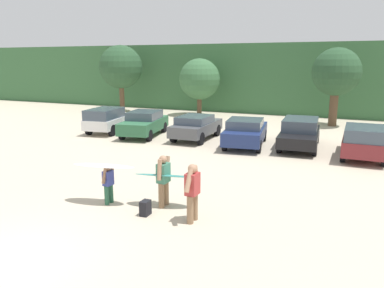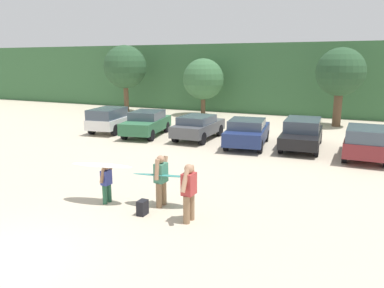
# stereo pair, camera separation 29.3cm
# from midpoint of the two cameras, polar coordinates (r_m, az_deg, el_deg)

# --- Properties ---
(ground_plane) EXTENTS (120.00, 120.00, 0.00)m
(ground_plane) POSITION_cam_midpoint_polar(r_m,az_deg,el_deg) (9.97, -27.25, -15.91)
(ground_plane) COLOR beige
(hillside_ridge) EXTENTS (108.00, 12.00, 6.00)m
(hillside_ridge) POSITION_cam_midpoint_polar(r_m,az_deg,el_deg) (38.59, 12.86, 9.95)
(hillside_ridge) COLOR #38663D
(hillside_ridge) RESTS_ON ground_plane
(tree_center_left) EXTENTS (3.79, 3.79, 5.90)m
(tree_center_left) POSITION_cam_midpoint_polar(r_m,az_deg,el_deg) (34.48, -11.02, 11.39)
(tree_center_left) COLOR brown
(tree_center_left) RESTS_ON ground_plane
(tree_far_left) EXTENTS (3.40, 3.40, 4.74)m
(tree_far_left) POSITION_cam_midpoint_polar(r_m,az_deg,el_deg) (31.65, 0.87, 9.81)
(tree_far_left) COLOR brown
(tree_far_left) RESTS_ON ground_plane
(tree_far_right) EXTENTS (3.31, 3.31, 5.44)m
(tree_far_right) POSITION_cam_midpoint_polar(r_m,az_deg,el_deg) (28.10, 20.80, 10.12)
(tree_far_right) COLOR brown
(tree_far_right) RESTS_ON ground_plane
(parked_car_white) EXTENTS (2.33, 4.51, 1.60)m
(parked_car_white) POSITION_cam_midpoint_polar(r_m,az_deg,el_deg) (24.84, -12.86, 3.72)
(parked_car_white) COLOR white
(parked_car_white) RESTS_ON ground_plane
(parked_car_forest_green) EXTENTS (2.57, 4.54, 1.51)m
(parked_car_forest_green) POSITION_cam_midpoint_polar(r_m,az_deg,el_deg) (23.21, -7.65, 3.19)
(parked_car_forest_green) COLOR #2D6642
(parked_car_forest_green) RESTS_ON ground_plane
(parked_car_dark_gray) EXTENTS (1.87, 4.19, 1.42)m
(parked_car_dark_gray) POSITION_cam_midpoint_polar(r_m,az_deg,el_deg) (21.97, 0.24, 2.70)
(parked_car_dark_gray) COLOR #4C4F54
(parked_car_dark_gray) RESTS_ON ground_plane
(parked_car_navy) EXTENTS (2.50, 4.68, 1.50)m
(parked_car_navy) POSITION_cam_midpoint_polar(r_m,az_deg,el_deg) (20.42, 7.74, 1.87)
(parked_car_navy) COLOR navy
(parked_car_navy) RESTS_ON ground_plane
(parked_car_black) EXTENTS (2.14, 4.86, 1.53)m
(parked_car_black) POSITION_cam_midpoint_polar(r_m,az_deg,el_deg) (20.66, 15.69, 1.72)
(parked_car_black) COLOR black
(parked_car_black) RESTS_ON ground_plane
(parked_car_maroon) EXTENTS (1.94, 4.27, 1.59)m
(parked_car_maroon) POSITION_cam_midpoint_polar(r_m,az_deg,el_deg) (19.36, 24.31, 0.47)
(parked_car_maroon) COLOR maroon
(parked_car_maroon) RESTS_ON ground_plane
(person_adult) EXTENTS (0.32, 0.72, 1.66)m
(person_adult) POSITION_cam_midpoint_polar(r_m,az_deg,el_deg) (11.82, -5.08, -5.15)
(person_adult) COLOR #8C6B4C
(person_adult) RESTS_ON ground_plane
(person_child) EXTENTS (0.25, 0.65, 1.30)m
(person_child) POSITION_cam_midpoint_polar(r_m,az_deg,el_deg) (12.39, -13.28, -5.62)
(person_child) COLOR #26593F
(person_child) RESTS_ON ground_plane
(person_companion) EXTENTS (0.33, 0.82, 1.71)m
(person_companion) POSITION_cam_midpoint_polar(r_m,az_deg,el_deg) (10.66, -0.74, -6.94)
(person_companion) COLOR #8C6B4C
(person_companion) RESTS_ON ground_plane
(surfboard_teal) EXTENTS (2.17, 1.02, 0.22)m
(surfboard_teal) POSITION_cam_midpoint_polar(r_m,az_deg,el_deg) (11.79, -4.53, -4.83)
(surfboard_teal) COLOR teal
(surfboard_white) EXTENTS (2.17, 0.96, 0.10)m
(surfboard_white) POSITION_cam_midpoint_polar(r_m,az_deg,el_deg) (12.29, -13.98, -3.21)
(surfboard_white) COLOR white
(backpack_dropped) EXTENTS (0.24, 0.34, 0.45)m
(backpack_dropped) POSITION_cam_midpoint_polar(r_m,az_deg,el_deg) (11.45, -7.84, -9.61)
(backpack_dropped) COLOR black
(backpack_dropped) RESTS_ON ground_plane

